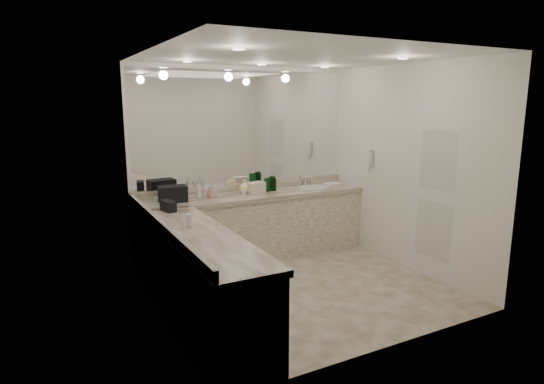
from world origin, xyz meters
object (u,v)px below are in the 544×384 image
hand_towel (333,184)px  soap_bottle_b (214,190)px  sink (313,188)px  soap_bottle_c (244,186)px  wall_phone (369,158)px  soap_bottle_a (199,190)px  black_toiletry_bag (173,194)px  cream_cosmetic_case (255,188)px

hand_towel → soap_bottle_b: 1.87m
sink → soap_bottle_c: soap_bottle_c is taller
hand_towel → sink: bearing=176.6°
wall_phone → soap_bottle_a: 2.41m
sink → soap_bottle_b: bearing=179.5°
black_toiletry_bag → hand_towel: 2.41m
sink → cream_cosmetic_case: bearing=178.3°
wall_phone → soap_bottle_a: bearing=166.0°
soap_bottle_b → sink: bearing=-0.5°
cream_cosmetic_case → hand_towel: 1.26m
black_toiletry_bag → hand_towel: size_ratio=1.41×
soap_bottle_b → soap_bottle_a: bearing=160.6°
soap_bottle_a → soap_bottle_c: bearing=-1.4°
cream_cosmetic_case → soap_bottle_a: 0.80m
sink → cream_cosmetic_case: size_ratio=1.75×
sink → cream_cosmetic_case: 0.92m
black_toiletry_bag → hand_towel: bearing=-0.9°
sink → soap_bottle_c: 1.07m
cream_cosmetic_case → hand_towel: bearing=-15.5°
sink → hand_towel: hand_towel is taller
soap_bottle_a → soap_bottle_b: bearing=-19.4°
sink → soap_bottle_c: (-1.06, 0.06, 0.10)m
black_toiletry_bag → cream_cosmetic_case: bearing=0.5°
soap_bottle_c → hand_towel: bearing=-3.4°
sink → black_toiletry_bag: 2.07m
cream_cosmetic_case → soap_bottle_c: (-0.15, 0.04, 0.03)m
soap_bottle_b → wall_phone: bearing=-13.6°
sink → wall_phone: size_ratio=1.83×
black_toiletry_bag → soap_bottle_a: (0.36, 0.06, 0.01)m
sink → cream_cosmetic_case: cream_cosmetic_case is taller
wall_phone → black_toiletry_bag: (-2.67, 0.52, -0.35)m
black_toiletry_bag → soap_bottle_b: (0.54, -0.00, -0.01)m
wall_phone → soap_bottle_b: bearing=166.4°
hand_towel → soap_bottle_c: bearing=176.6°
cream_cosmetic_case → soap_bottle_b: (-0.61, -0.01, 0.02)m
sink → hand_towel: bearing=-3.4°
cream_cosmetic_case → soap_bottle_c: 0.15m
sink → wall_phone: bearing=-39.6°
wall_phone → soap_bottle_b: wall_phone is taller
hand_towel → soap_bottle_a: size_ratio=1.17×
wall_phone → cream_cosmetic_case: size_ratio=0.96×
wall_phone → black_toiletry_bag: 2.74m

